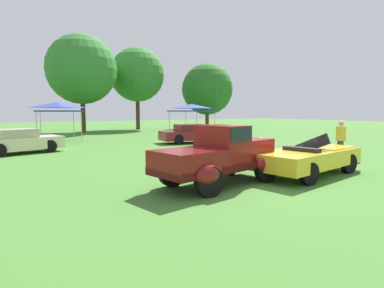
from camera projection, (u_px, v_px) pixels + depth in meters
ground_plane at (238, 181)px, 9.58m from camera, size 120.00×120.00×0.00m
feature_pickup_truck at (220, 155)px, 9.09m from camera, size 4.33×2.44×1.70m
neighbor_convertible at (309, 157)px, 10.53m from camera, size 4.60×2.42×1.40m
show_car_cream at (19, 141)px, 15.78m from camera, size 4.21×2.71×1.22m
show_car_burgundy at (193, 134)px, 21.16m from camera, size 4.52×2.30×1.22m
spectator_near_truck at (341, 139)px, 13.44m from camera, size 0.41×0.47×1.69m
canopy_tent_left_field at (58, 106)px, 21.74m from camera, size 2.78×2.78×2.71m
canopy_tent_center_field at (192, 107)px, 27.76m from camera, size 3.23×3.23×2.71m
treeline_mid_left at (82, 69)px, 30.55m from camera, size 6.67×6.67×9.43m
treeline_center at (137, 75)px, 35.81m from camera, size 6.07×6.07×9.21m
treeline_mid_right at (207, 89)px, 38.13m from camera, size 6.09×6.09×7.74m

